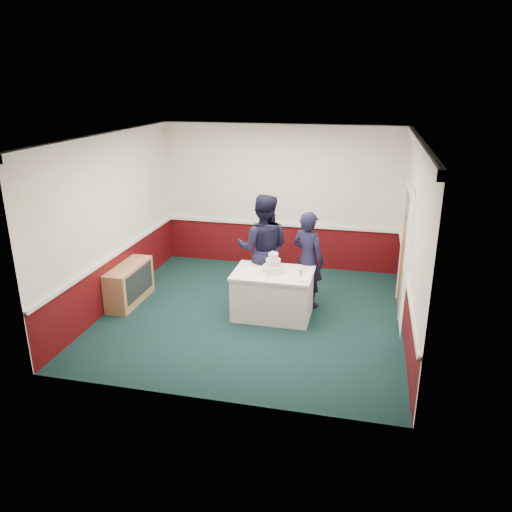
% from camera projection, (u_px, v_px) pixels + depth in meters
% --- Properties ---
extents(ground, '(5.00, 5.00, 0.00)m').
position_uv_depth(ground, '(253.00, 314.00, 8.59)').
color(ground, '#132E2C').
rests_on(ground, ground).
extents(room_shell, '(5.00, 5.00, 3.00)m').
position_uv_depth(room_shell, '(265.00, 195.00, 8.48)').
color(room_shell, silver).
rests_on(room_shell, ground).
extents(sideboard, '(0.41, 1.20, 0.70)m').
position_uv_depth(sideboard, '(130.00, 284.00, 8.95)').
color(sideboard, tan).
rests_on(sideboard, ground).
extents(cake_table, '(1.32, 0.92, 0.79)m').
position_uv_depth(cake_table, '(273.00, 294.00, 8.42)').
color(cake_table, white).
rests_on(cake_table, ground).
extents(wedding_cake, '(0.35, 0.35, 0.36)m').
position_uv_depth(wedding_cake, '(273.00, 266.00, 8.25)').
color(wedding_cake, white).
rests_on(wedding_cake, cake_table).
extents(cake_knife, '(0.06, 0.22, 0.00)m').
position_uv_depth(cake_knife, '(269.00, 276.00, 8.11)').
color(cake_knife, silver).
rests_on(cake_knife, cake_table).
extents(champagne_flute, '(0.05, 0.05, 0.21)m').
position_uv_depth(champagne_flute, '(301.00, 273.00, 7.88)').
color(champagne_flute, silver).
rests_on(champagne_flute, cake_table).
extents(person_man, '(1.01, 0.82, 1.97)m').
position_uv_depth(person_man, '(263.00, 249.00, 8.83)').
color(person_man, black).
rests_on(person_man, ground).
extents(person_woman, '(0.74, 0.66, 1.71)m').
position_uv_depth(person_woman, '(308.00, 259.00, 8.68)').
color(person_woman, black).
rests_on(person_woman, ground).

